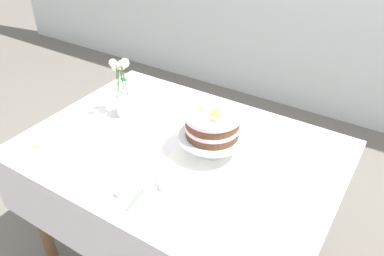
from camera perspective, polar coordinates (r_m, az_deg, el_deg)
The scene contains 12 objects.
ground_plane at distance 2.25m, azimuth -1.44°, elevation -18.18°, with size 12.00×12.00×0.00m, color #666059.
dining_table at distance 1.76m, azimuth -2.28°, elevation -5.84°, with size 1.40×1.00×0.74m.
linen_napkin at distance 1.69m, azimuth 2.92°, elevation -3.74°, with size 0.32×0.32×0.00m, color white.
cake_stand at distance 1.64m, azimuth 3.00°, elevation -1.49°, with size 0.29×0.29×0.10m.
layer_cake at distance 1.60m, azimuth 3.07°, elevation 0.56°, with size 0.24×0.24×0.11m.
flower_vase at distance 1.91m, azimuth -10.38°, elevation 5.21°, with size 0.11×0.12×0.33m.
teacup at distance 1.50m, azimuth -3.51°, elevation -8.39°, with size 0.13×0.13×0.05m.
fallen_rose at distance 1.50m, azimuth -10.71°, elevation -9.37°, with size 0.10×0.12×0.04m.
loose_petal_0 at distance 1.79m, azimuth -6.73°, elevation -1.54°, with size 0.04×0.03×0.01m, color pink.
loose_petal_1 at distance 1.86m, azimuth -22.25°, elevation -2.62°, with size 0.04×0.02×0.01m, color yellow.
loose_petal_2 at distance 1.89m, azimuth 0.97°, elevation 0.86°, with size 0.04×0.02×0.01m, color yellow.
loose_petal_3 at distance 1.64m, azimuth -6.95°, elevation -5.23°, with size 0.03×0.02×0.00m, color pink.
Camera 1 is at (0.78, -1.13, 1.78)m, focal length 35.75 mm.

